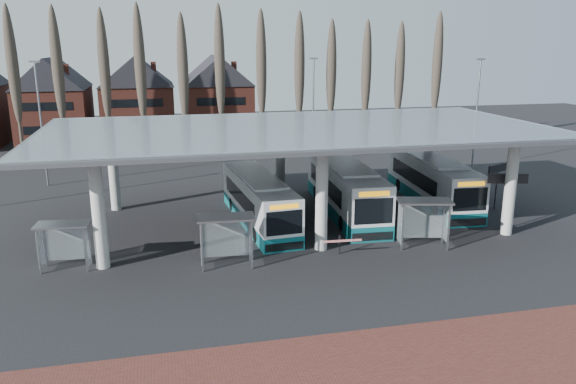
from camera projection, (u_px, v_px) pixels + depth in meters
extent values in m
plane|color=black|center=(334.00, 265.00, 30.01)|extent=(140.00, 140.00, 0.00)
cylinder|color=#B9B9B4|center=(99.00, 213.00, 28.98)|extent=(0.70, 0.70, 6.00)
cylinder|color=#B9B9B4|center=(113.00, 168.00, 39.34)|extent=(0.70, 0.70, 6.00)
cylinder|color=#B9B9B4|center=(322.00, 199.00, 31.59)|extent=(0.70, 0.70, 6.00)
cylinder|color=#B9B9B4|center=(280.00, 161.00, 41.95)|extent=(0.70, 0.70, 6.00)
cylinder|color=#B9B9B4|center=(510.00, 187.00, 34.20)|extent=(0.70, 0.70, 6.00)
cylinder|color=#B9B9B4|center=(428.00, 154.00, 44.56)|extent=(0.70, 0.70, 6.00)
cube|color=gray|center=(298.00, 128.00, 35.94)|extent=(32.00, 16.00, 0.12)
cube|color=silver|center=(298.00, 127.00, 35.92)|extent=(31.50, 15.50, 0.04)
cone|color=#473D33|center=(16.00, 88.00, 54.43)|extent=(0.36, 0.36, 14.50)
ellipsoid|color=#473D33|center=(14.00, 70.00, 53.99)|extent=(1.10, 1.10, 11.02)
cone|color=#473D33|center=(60.00, 88.00, 55.30)|extent=(0.36, 0.36, 14.50)
ellipsoid|color=#473D33|center=(58.00, 70.00, 54.86)|extent=(1.10, 1.10, 11.02)
cone|color=#473D33|center=(102.00, 87.00, 56.17)|extent=(0.36, 0.36, 14.50)
ellipsoid|color=#473D33|center=(101.00, 69.00, 55.73)|extent=(1.10, 1.10, 11.02)
cone|color=#473D33|center=(144.00, 86.00, 57.04)|extent=(0.36, 0.36, 14.50)
ellipsoid|color=#473D33|center=(142.00, 69.00, 56.60)|extent=(1.10, 1.10, 11.02)
cone|color=#473D33|center=(183.00, 86.00, 57.91)|extent=(0.36, 0.36, 14.50)
ellipsoid|color=#473D33|center=(183.00, 68.00, 57.47)|extent=(1.10, 1.10, 11.02)
cone|color=#473D33|center=(222.00, 85.00, 58.78)|extent=(0.36, 0.36, 14.50)
ellipsoid|color=#473D33|center=(222.00, 68.00, 58.34)|extent=(1.10, 1.10, 11.02)
cone|color=#473D33|center=(260.00, 84.00, 59.65)|extent=(0.36, 0.36, 14.50)
ellipsoid|color=#473D33|center=(259.00, 68.00, 59.21)|extent=(1.10, 1.10, 11.02)
cone|color=#473D33|center=(296.00, 84.00, 60.52)|extent=(0.36, 0.36, 14.50)
ellipsoid|color=#473D33|center=(296.00, 67.00, 60.08)|extent=(1.10, 1.10, 11.02)
cone|color=#473D33|center=(332.00, 83.00, 61.39)|extent=(0.36, 0.36, 14.50)
ellipsoid|color=#473D33|center=(332.00, 67.00, 60.95)|extent=(1.10, 1.10, 11.02)
cone|color=#473D33|center=(366.00, 83.00, 62.26)|extent=(0.36, 0.36, 14.50)
ellipsoid|color=#473D33|center=(367.00, 67.00, 61.82)|extent=(1.10, 1.10, 11.02)
cone|color=#473D33|center=(399.00, 82.00, 63.13)|extent=(0.36, 0.36, 14.50)
ellipsoid|color=#473D33|center=(400.00, 66.00, 62.69)|extent=(1.10, 1.10, 11.02)
cone|color=#473D33|center=(432.00, 82.00, 64.00)|extent=(0.36, 0.36, 14.50)
ellipsoid|color=#473D33|center=(433.00, 66.00, 63.56)|extent=(1.10, 1.10, 11.02)
cube|color=brown|center=(56.00, 113.00, 66.08)|extent=(8.00, 10.00, 7.00)
pyramid|color=black|center=(49.00, 52.00, 64.28)|extent=(8.30, 10.30, 3.50)
cube|color=brown|center=(139.00, 111.00, 68.15)|extent=(8.00, 10.00, 7.00)
pyramid|color=black|center=(135.00, 52.00, 66.35)|extent=(8.30, 10.30, 3.50)
cube|color=brown|center=(217.00, 109.00, 70.21)|extent=(8.00, 10.00, 7.00)
pyramid|color=black|center=(215.00, 52.00, 68.41)|extent=(8.30, 10.30, 3.50)
cylinder|color=slate|center=(42.00, 126.00, 45.52)|extent=(0.16, 0.16, 10.00)
cube|color=slate|center=(34.00, 61.00, 44.21)|extent=(0.80, 0.15, 0.15)
cylinder|color=slate|center=(313.00, 112.00, 54.51)|extent=(0.16, 0.16, 10.00)
cube|color=slate|center=(314.00, 58.00, 53.20)|extent=(0.80, 0.15, 0.15)
cylinder|color=slate|center=(476.00, 116.00, 51.91)|extent=(0.16, 0.16, 10.00)
cube|color=slate|center=(481.00, 59.00, 50.60)|extent=(0.80, 0.15, 0.15)
cube|color=white|center=(259.00, 198.00, 36.67)|extent=(3.30, 11.50, 2.65)
cube|color=#0C575F|center=(259.00, 217.00, 37.00)|extent=(3.32, 11.52, 0.85)
cube|color=white|center=(259.00, 178.00, 36.32)|extent=(2.70, 6.96, 0.17)
cube|color=black|center=(257.00, 195.00, 37.08)|extent=(3.09, 8.34, 1.04)
cube|color=black|center=(284.00, 223.00, 31.45)|extent=(2.12, 0.22, 1.42)
cube|color=black|center=(240.00, 177.00, 41.85)|extent=(2.05, 0.22, 1.13)
cube|color=orange|center=(284.00, 207.00, 31.21)|extent=(1.69, 0.18, 0.28)
cube|color=black|center=(284.00, 247.00, 31.82)|extent=(2.29, 0.26, 0.47)
cylinder|color=black|center=(257.00, 235.00, 33.36)|extent=(0.34, 0.93, 0.91)
cylinder|color=black|center=(292.00, 231.00, 34.00)|extent=(0.34, 0.93, 0.91)
cylinder|color=black|center=(232.00, 204.00, 39.72)|extent=(0.34, 0.93, 0.91)
cylinder|color=black|center=(262.00, 202.00, 40.36)|extent=(0.34, 0.93, 0.91)
cube|color=white|center=(345.00, 186.00, 38.96)|extent=(3.42, 12.75, 2.94)
cube|color=#0C575F|center=(345.00, 206.00, 39.33)|extent=(3.44, 12.77, 0.95)
cube|color=white|center=(346.00, 165.00, 38.57)|extent=(2.86, 7.70, 0.19)
cube|color=black|center=(343.00, 183.00, 39.44)|extent=(3.25, 9.22, 1.16)
cube|color=black|center=(374.00, 211.00, 32.96)|extent=(2.36, 0.20, 1.58)
cube|color=black|center=(325.00, 166.00, 44.92)|extent=(2.28, 0.20, 1.26)
cube|color=orange|center=(374.00, 194.00, 32.69)|extent=(1.88, 0.16, 0.32)
cube|color=black|center=(372.00, 236.00, 33.38)|extent=(2.55, 0.23, 0.53)
cylinder|color=black|center=(343.00, 224.00, 35.32)|extent=(0.35, 1.02, 1.01)
cylinder|color=black|center=(380.00, 222.00, 35.71)|extent=(0.35, 1.02, 1.01)
cylinder|color=black|center=(317.00, 193.00, 42.63)|extent=(0.35, 1.02, 1.01)
cylinder|color=black|center=(347.00, 191.00, 43.02)|extent=(0.35, 1.02, 1.01)
cube|color=white|center=(432.00, 178.00, 41.50)|extent=(3.49, 12.35, 2.85)
cube|color=#0C575F|center=(431.00, 196.00, 41.85)|extent=(3.51, 12.37, 0.91)
cube|color=white|center=(433.00, 159.00, 41.12)|extent=(2.87, 7.47, 0.18)
cube|color=black|center=(429.00, 175.00, 41.96)|extent=(3.28, 8.95, 1.12)
cube|color=black|center=(470.00, 199.00, 35.68)|extent=(2.28, 0.23, 1.52)
cube|color=black|center=(404.00, 160.00, 47.27)|extent=(2.20, 0.22, 1.22)
cube|color=orange|center=(471.00, 184.00, 35.42)|extent=(1.81, 0.19, 0.30)
cube|color=black|center=(468.00, 222.00, 36.08)|extent=(2.46, 0.26, 0.51)
cylinder|color=black|center=(437.00, 211.00, 37.98)|extent=(0.36, 0.99, 0.98)
cylinder|color=black|center=(470.00, 210.00, 38.33)|extent=(0.36, 0.99, 0.98)
cylinder|color=black|center=(400.00, 185.00, 45.07)|extent=(0.36, 0.99, 0.98)
cylinder|color=black|center=(427.00, 184.00, 45.41)|extent=(0.36, 0.99, 0.98)
cube|color=gray|center=(38.00, 252.00, 28.59)|extent=(0.08, 0.08, 2.40)
cube|color=gray|center=(85.00, 250.00, 28.89)|extent=(0.08, 0.08, 2.40)
cube|color=gray|center=(44.00, 245.00, 29.60)|extent=(0.08, 0.08, 2.40)
cube|color=gray|center=(90.00, 243.00, 29.90)|extent=(0.08, 0.08, 2.40)
cube|color=gray|center=(62.00, 224.00, 28.93)|extent=(2.80, 1.58, 0.10)
cube|color=silver|center=(67.00, 243.00, 29.79)|extent=(2.30, 0.25, 1.92)
cube|color=silver|center=(40.00, 247.00, 29.08)|extent=(0.13, 1.06, 1.92)
cube|color=silver|center=(88.00, 245.00, 29.39)|extent=(0.13, 1.06, 1.92)
cube|color=gray|center=(202.00, 248.00, 28.81)|extent=(0.09, 0.09, 2.67)
cube|color=gray|center=(252.00, 245.00, 29.20)|extent=(0.09, 0.09, 2.67)
cube|color=gray|center=(202.00, 240.00, 29.93)|extent=(0.09, 0.09, 2.67)
cube|color=gray|center=(250.00, 237.00, 30.32)|extent=(0.09, 0.09, 2.67)
cube|color=gray|center=(226.00, 217.00, 29.21)|extent=(3.08, 1.69, 0.11)
cube|color=silver|center=(226.00, 237.00, 30.16)|extent=(2.56, 0.22, 2.13)
cube|color=silver|center=(201.00, 243.00, 29.35)|extent=(0.12, 1.17, 2.13)
cube|color=silver|center=(252.00, 240.00, 29.75)|extent=(0.12, 1.17, 2.13)
cube|color=gray|center=(403.00, 228.00, 31.84)|extent=(0.11, 0.11, 2.72)
cube|color=gray|center=(449.00, 228.00, 31.81)|extent=(0.11, 0.11, 2.72)
cube|color=gray|center=(399.00, 221.00, 32.99)|extent=(0.11, 0.11, 2.72)
cube|color=gray|center=(443.00, 221.00, 32.96)|extent=(0.11, 0.11, 2.72)
cube|color=gray|center=(425.00, 201.00, 32.04)|extent=(3.32, 2.20, 0.11)
cube|color=silver|center=(421.00, 220.00, 33.02)|extent=(2.55, 0.66, 2.18)
cube|color=silver|center=(400.00, 224.00, 32.40)|extent=(0.32, 1.17, 2.18)
cube|color=silver|center=(447.00, 224.00, 32.37)|extent=(0.32, 1.17, 2.18)
cylinder|color=black|center=(505.00, 203.00, 35.24)|extent=(0.11, 0.11, 3.58)
cube|color=black|center=(508.00, 179.00, 34.84)|extent=(2.42, 0.76, 0.62)
cylinder|color=black|center=(496.00, 187.00, 39.75)|extent=(0.10, 0.10, 3.20)
cube|color=black|center=(498.00, 168.00, 39.39)|extent=(2.05, 1.03, 0.55)
cube|color=black|center=(339.00, 245.00, 31.51)|extent=(0.08, 0.08, 1.10)
cube|color=red|center=(342.00, 241.00, 30.94)|extent=(2.20, 0.25, 0.10)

